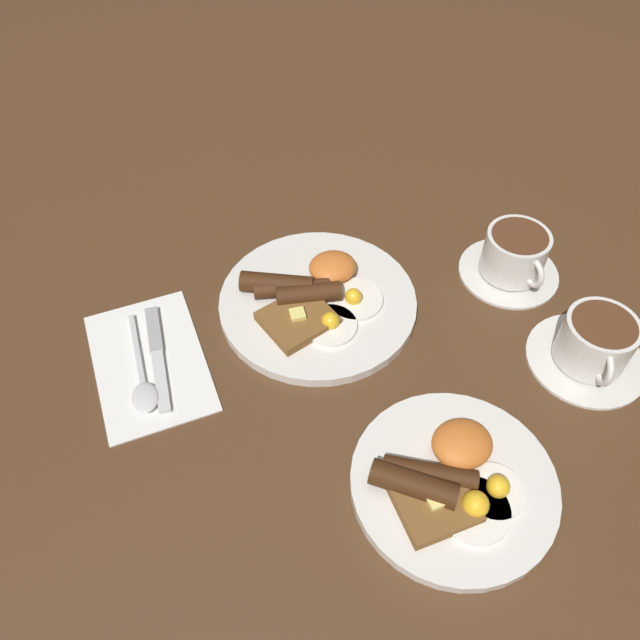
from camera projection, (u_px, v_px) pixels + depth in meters
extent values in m
plane|color=#4C301C|center=(318.00, 306.00, 0.88)|extent=(3.00, 3.00, 0.00)
cylinder|color=silver|center=(318.00, 302.00, 0.87)|extent=(0.28, 0.28, 0.01)
cylinder|color=white|center=(355.00, 299.00, 0.86)|extent=(0.08, 0.08, 0.01)
sphere|color=yellow|center=(353.00, 297.00, 0.85)|extent=(0.02, 0.02, 0.02)
cylinder|color=white|center=(327.00, 326.00, 0.83)|extent=(0.07, 0.07, 0.01)
sphere|color=yellow|center=(330.00, 321.00, 0.83)|extent=(0.02, 0.02, 0.02)
ellipsoid|color=orange|center=(333.00, 267.00, 0.89)|extent=(0.07, 0.06, 0.03)
cylinder|color=#3C200E|center=(277.00, 284.00, 0.87)|extent=(0.10, 0.07, 0.03)
cylinder|color=#432412|center=(292.00, 288.00, 0.86)|extent=(0.11, 0.05, 0.02)
cylinder|color=#3F2210|center=(308.00, 292.00, 0.86)|extent=(0.09, 0.04, 0.03)
cube|color=brown|center=(298.00, 319.00, 0.83)|extent=(0.11, 0.10, 0.01)
cube|color=#F4E072|center=(297.00, 314.00, 0.83)|extent=(0.02, 0.02, 0.01)
cylinder|color=silver|center=(453.00, 484.00, 0.70)|extent=(0.23, 0.23, 0.01)
cylinder|color=white|center=(493.00, 491.00, 0.68)|extent=(0.07, 0.07, 0.01)
sphere|color=yellow|center=(498.00, 486.00, 0.68)|extent=(0.03, 0.03, 0.03)
cylinder|color=white|center=(474.00, 510.00, 0.67)|extent=(0.08, 0.08, 0.01)
sphere|color=yellow|center=(475.00, 504.00, 0.66)|extent=(0.03, 0.03, 0.03)
ellipsoid|color=orange|center=(462.00, 444.00, 0.70)|extent=(0.07, 0.06, 0.03)
cylinder|color=#3C200E|center=(413.00, 484.00, 0.67)|extent=(0.09, 0.08, 0.03)
cylinder|color=#3C200E|center=(430.00, 473.00, 0.69)|extent=(0.10, 0.07, 0.02)
cube|color=brown|center=(435.00, 504.00, 0.67)|extent=(0.08, 0.08, 0.01)
cube|color=#F4E072|center=(436.00, 500.00, 0.66)|extent=(0.02, 0.02, 0.01)
cylinder|color=silver|center=(508.00, 271.00, 0.92)|extent=(0.15, 0.15, 0.01)
cylinder|color=silver|center=(515.00, 253.00, 0.89)|extent=(0.09, 0.09, 0.07)
cylinder|color=#56331E|center=(520.00, 237.00, 0.86)|extent=(0.08, 0.08, 0.00)
torus|color=silver|center=(533.00, 272.00, 0.86)|extent=(0.01, 0.05, 0.04)
cylinder|color=silver|center=(586.00, 358.00, 0.81)|extent=(0.15, 0.15, 0.01)
cylinder|color=silver|center=(596.00, 341.00, 0.79)|extent=(0.09, 0.09, 0.07)
cylinder|color=#56331E|center=(604.00, 325.00, 0.76)|extent=(0.08, 0.08, 0.00)
torus|color=silver|center=(605.00, 368.00, 0.75)|extent=(0.02, 0.04, 0.05)
cube|color=white|center=(149.00, 361.00, 0.81)|extent=(0.15, 0.22, 0.01)
cube|color=silver|center=(161.00, 381.00, 0.79)|extent=(0.02, 0.10, 0.00)
cube|color=#9E9EA3|center=(154.00, 329.00, 0.84)|extent=(0.02, 0.08, 0.01)
ellipsoid|color=silver|center=(145.00, 397.00, 0.77)|extent=(0.03, 0.05, 0.01)
cube|color=silver|center=(137.00, 348.00, 0.82)|extent=(0.01, 0.12, 0.00)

